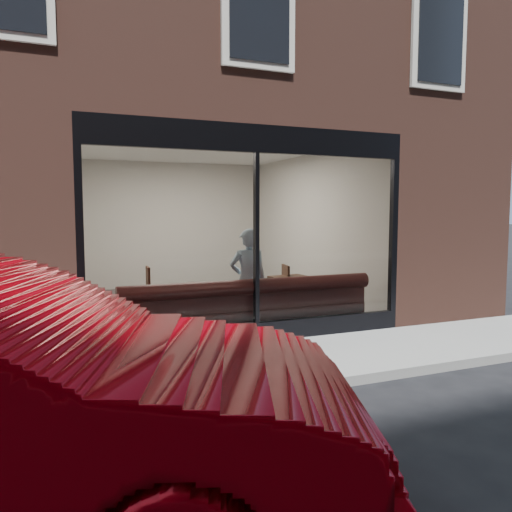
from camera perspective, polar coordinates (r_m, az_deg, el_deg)
name	(u,v)px	position (r m, az deg, el deg)	size (l,w,h in m)	color
ground	(326,387)	(5.81, 7.98, -14.59)	(120.00, 120.00, 0.00)	black
sidewalk_near	(287,361)	(6.65, 3.55, -11.93)	(40.00, 2.00, 0.01)	gray
kerb_near	(328,383)	(5.75, 8.25, -14.18)	(40.00, 0.10, 0.12)	gray
host_building_pier_left	(6,227)	(12.76, -26.67, 3.01)	(2.50, 12.00, 3.20)	brown
host_building_pier_right	(299,224)	(14.30, 4.92, 3.72)	(2.50, 12.00, 3.20)	brown
host_building_backfill	(148,222)	(15.96, -12.26, 3.77)	(5.00, 6.00, 3.20)	brown
cafe_floor	(202,306)	(10.29, -6.23, -5.72)	(6.00, 6.00, 0.00)	#2D2D30
cafe_ceiling	(200,149)	(10.18, -6.41, 12.09)	(6.00, 6.00, 0.00)	white
cafe_wall_back	(169,225)	(13.01, -9.95, 3.52)	(5.00, 5.00, 0.00)	silver
cafe_wall_left	(69,231)	(9.73, -20.59, 2.73)	(6.00, 6.00, 0.00)	silver
cafe_wall_right	(310,227)	(11.06, 6.21, 3.28)	(6.00, 6.00, 0.00)	silver
storefront_kick	(256,332)	(7.53, 0.04, -8.73)	(5.00, 0.10, 0.30)	black
storefront_header	(256,139)	(7.39, 0.04, 13.27)	(5.00, 0.10, 0.40)	black
storefront_mullion	(256,239)	(7.32, 0.04, 1.96)	(0.06, 0.10, 2.50)	black
storefront_glass	(257,239)	(7.30, 0.13, 1.95)	(4.80, 4.80, 0.00)	white
banquette	(247,322)	(7.88, -1.07, -7.55)	(4.00, 0.55, 0.45)	#3E1916
person	(248,281)	(8.03, -0.90, -2.84)	(0.61, 0.40, 1.68)	#A8C7E1
cafe_table_left	(205,286)	(8.22, -5.87, -3.39)	(0.62, 0.62, 0.04)	black
cafe_table_right	(292,278)	(9.12, 4.19, -2.52)	(0.68, 0.68, 0.04)	black
cafe_chair_left	(138,306)	(9.35, -13.34, -5.57)	(0.39, 0.39, 0.04)	black
cafe_chair_right	(276,303)	(9.40, 2.26, -5.37)	(0.45, 0.45, 0.04)	black
wall_poster	(73,235)	(8.91, -20.16, 2.23)	(0.02, 0.53, 0.70)	white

